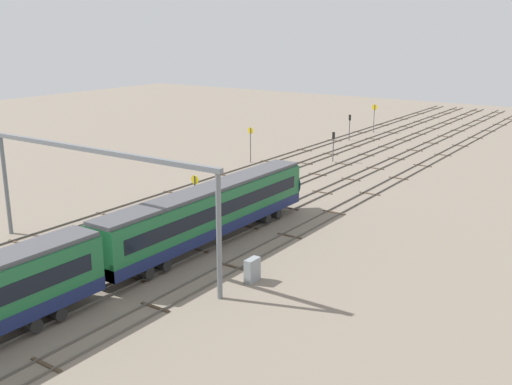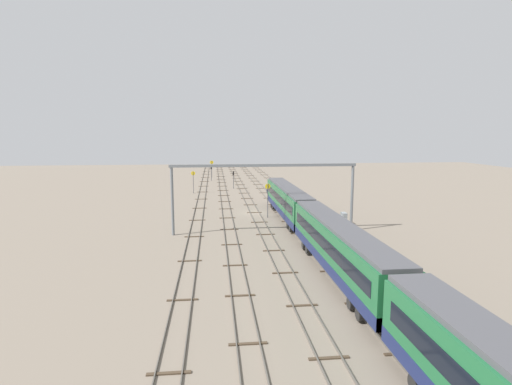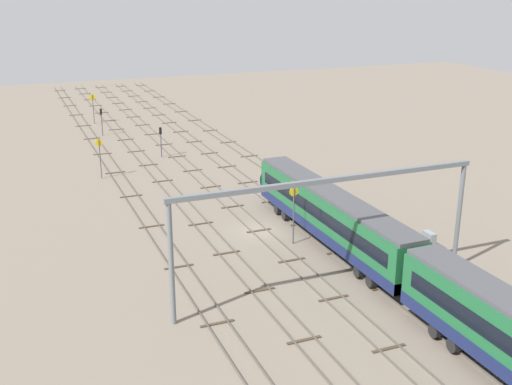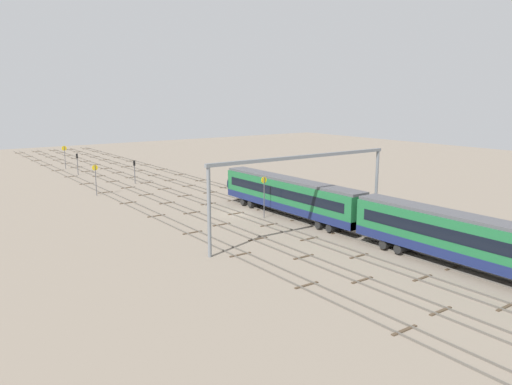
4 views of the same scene
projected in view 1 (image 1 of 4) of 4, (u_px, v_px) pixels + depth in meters
The scene contains 13 objects.
ground_plane at pixel (209, 218), 57.13m from camera, with size 208.63×208.63×0.00m, color gray.
track_near_foreground at pixel (290, 236), 52.20m from camera, with size 192.63×2.40×0.16m.
track_with_train at pixel (247, 226), 54.66m from camera, with size 192.63×2.40×0.16m.
track_middle at pixel (209, 218), 57.11m from camera, with size 192.63×2.40×0.16m.
track_second_far at pixel (173, 210), 59.57m from camera, with size 192.63×2.40×0.16m.
track_far_background at pixel (141, 203), 62.02m from camera, with size 192.63×2.40×0.16m.
overhead_gantry at pixel (95, 174), 44.78m from camera, with size 0.40×23.87×8.96m.
speed_sign_near_foreground at pixel (195, 197), 52.27m from camera, with size 0.14×0.81×5.23m.
speed_sign_mid_trackside at pixel (251, 140), 80.13m from camera, with size 0.14×0.87×4.76m.
speed_sign_far_trackside at pixel (374, 114), 103.24m from camera, with size 0.14×1.01×4.86m.
signal_light_trackside_approach at pixel (350, 124), 96.06m from camera, with size 0.31×0.32×4.13m.
signal_light_trackside_departure at pixel (333, 142), 80.69m from camera, with size 0.31×0.32×4.04m.
relay_cabinet at pixel (252, 270), 42.77m from camera, with size 1.30×0.60×1.71m.
Camera 1 is at (-42.36, -34.49, 17.50)m, focal length 42.18 mm.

